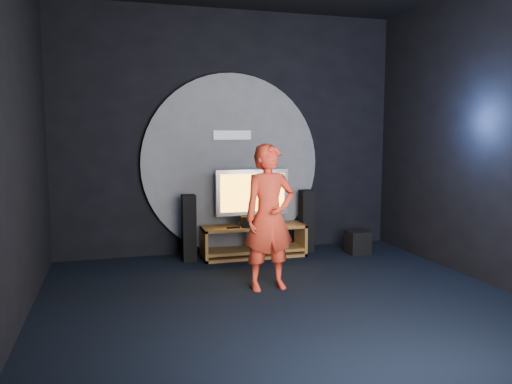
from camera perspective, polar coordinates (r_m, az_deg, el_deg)
floor at (r=5.23m, az=3.54°, el=-12.84°), size 5.00×5.00×0.00m
back_wall at (r=7.32m, az=-2.95°, el=6.75°), size 5.00×0.04×3.50m
front_wall at (r=2.70m, az=21.94°, el=6.18°), size 5.00×0.04×3.50m
left_wall at (r=4.71m, az=-26.48°, el=6.02°), size 0.04×5.00×3.50m
right_wall at (r=6.22m, az=26.04°, el=6.07°), size 0.04×5.00×3.50m
wall_disc_panel at (r=7.28m, az=-2.83°, el=3.23°), size 2.60×0.11×2.60m
media_console at (r=7.12m, az=-0.22°, el=-5.86°), size 1.47×0.45×0.45m
tv at (r=7.06m, az=-0.42°, el=-0.31°), size 1.05×0.22×0.79m
center_speaker at (r=6.97m, az=-0.08°, el=-3.37°), size 0.40×0.15×0.15m
remote at (r=6.87m, az=-2.63°, el=-4.06°), size 0.18×0.05×0.02m
tower_speaker_left at (r=6.90m, az=-7.67°, el=-4.10°), size 0.18×0.20×0.91m
tower_speaker_right at (r=7.43m, az=5.77°, el=-3.30°), size 0.18×0.20×0.91m
subwoofer at (r=7.45m, az=11.53°, el=-5.64°), size 0.30×0.30×0.33m
player at (r=5.56m, az=1.53°, el=-2.91°), size 0.63×0.44×1.64m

